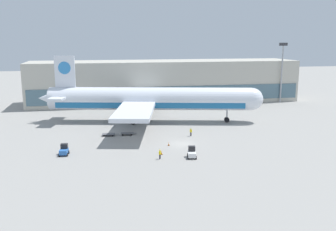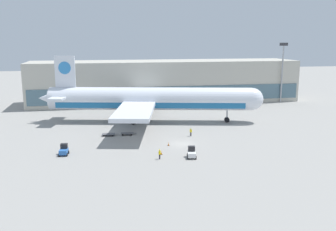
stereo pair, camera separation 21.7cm
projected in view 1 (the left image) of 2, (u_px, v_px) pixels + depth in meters
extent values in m
plane|color=gray|center=(182.00, 144.00, 76.74)|extent=(400.00, 400.00, 0.00)
cube|color=#BCB7A8|center=(165.00, 81.00, 128.13)|extent=(90.00, 18.00, 14.00)
cube|color=slate|center=(170.00, 94.00, 120.02)|extent=(88.20, 0.20, 4.90)
cylinder|color=#9EA0A5|center=(282.00, 74.00, 125.84)|extent=(0.50, 0.50, 19.03)
cube|color=#333338|center=(283.00, 44.00, 123.85)|extent=(2.80, 0.50, 1.00)
cylinder|color=silver|center=(150.00, 99.00, 96.21)|extent=(51.98, 17.25, 5.80)
cube|color=#1E669E|center=(151.00, 104.00, 96.47)|extent=(47.90, 16.21, 1.45)
sphere|color=silver|center=(252.00, 99.00, 95.63)|extent=(5.68, 5.68, 5.68)
cone|color=silver|center=(50.00, 98.00, 96.79)|extent=(7.45, 6.79, 5.51)
cube|color=silver|center=(65.00, 72.00, 95.33)|extent=(5.17, 1.59, 8.00)
cylinder|color=#3384CC|center=(65.00, 68.00, 95.14)|extent=(3.24, 1.25, 3.20)
cube|color=silver|center=(62.00, 96.00, 96.60)|extent=(6.41, 13.48, 0.50)
cube|color=silver|center=(140.00, 101.00, 96.41)|extent=(18.50, 48.58, 0.90)
cylinder|color=#9EA0A5|center=(136.00, 116.00, 86.89)|extent=(4.72, 3.67, 2.80)
cylinder|color=#9EA0A5|center=(144.00, 102.00, 106.65)|extent=(4.72, 3.67, 2.80)
cylinder|color=#9EA0A5|center=(227.00, 112.00, 96.45)|extent=(0.36, 0.36, 4.00)
cylinder|color=black|center=(227.00, 120.00, 96.85)|extent=(1.47, 1.17, 1.30)
cylinder|color=#9EA0A5|center=(133.00, 114.00, 93.85)|extent=(0.36, 0.36, 4.00)
cylinder|color=black|center=(133.00, 122.00, 94.25)|extent=(1.47, 1.17, 1.30)
cylinder|color=#9EA0A5|center=(136.00, 109.00, 100.12)|extent=(0.36, 0.36, 4.00)
cylinder|color=black|center=(136.00, 117.00, 100.52)|extent=(1.47, 1.17, 1.30)
cube|color=#2D66B7|center=(64.00, 151.00, 69.10)|extent=(1.66, 2.45, 0.80)
cube|color=black|center=(64.00, 146.00, 69.57)|extent=(1.34, 1.04, 0.90)
cube|color=black|center=(65.00, 151.00, 70.36)|extent=(1.27, 0.30, 0.24)
cylinder|color=black|center=(61.00, 152.00, 69.91)|extent=(0.31, 0.62, 0.60)
cylinder|color=black|center=(69.00, 152.00, 70.03)|extent=(0.31, 0.62, 0.60)
cylinder|color=black|center=(59.00, 155.00, 68.34)|extent=(0.31, 0.62, 0.60)
cylinder|color=black|center=(67.00, 155.00, 68.46)|extent=(0.31, 0.62, 0.60)
cube|color=silver|center=(192.00, 154.00, 67.50)|extent=(1.84, 2.54, 0.80)
cube|color=black|center=(192.00, 149.00, 67.97)|extent=(1.40, 1.13, 0.90)
cube|color=black|center=(191.00, 154.00, 68.76)|extent=(1.27, 0.41, 0.24)
cylinder|color=black|center=(188.00, 155.00, 68.37)|extent=(0.36, 0.64, 0.60)
cylinder|color=black|center=(195.00, 155.00, 68.37)|extent=(0.36, 0.64, 0.60)
cylinder|color=black|center=(188.00, 158.00, 66.80)|extent=(0.36, 0.64, 0.60)
cylinder|color=black|center=(196.00, 158.00, 66.79)|extent=(0.36, 0.64, 0.60)
cube|color=#56565B|center=(109.00, 134.00, 83.00)|extent=(2.98, 1.86, 0.12)
cube|color=#56565B|center=(117.00, 134.00, 83.12)|extent=(0.90, 0.20, 0.08)
cylinder|color=black|center=(113.00, 134.00, 83.73)|extent=(0.38, 0.19, 0.36)
cylinder|color=black|center=(113.00, 136.00, 82.49)|extent=(0.38, 0.19, 0.36)
cylinder|color=black|center=(104.00, 134.00, 83.61)|extent=(0.38, 0.19, 0.36)
cylinder|color=black|center=(104.00, 136.00, 82.36)|extent=(0.38, 0.19, 0.36)
cube|color=#56565B|center=(127.00, 133.00, 83.79)|extent=(2.98, 1.86, 0.12)
cube|color=#56565B|center=(135.00, 133.00, 83.91)|extent=(0.90, 0.20, 0.08)
cylinder|color=black|center=(132.00, 133.00, 84.52)|extent=(0.38, 0.19, 0.36)
cylinder|color=black|center=(132.00, 135.00, 83.27)|extent=(0.38, 0.19, 0.36)
cylinder|color=black|center=(123.00, 134.00, 84.39)|extent=(0.38, 0.19, 0.36)
cylinder|color=black|center=(123.00, 135.00, 83.15)|extent=(0.38, 0.19, 0.36)
cylinder|color=black|center=(160.00, 157.00, 66.75)|extent=(0.14, 0.14, 0.87)
cylinder|color=black|center=(160.00, 157.00, 66.91)|extent=(0.14, 0.14, 0.87)
cube|color=yellow|center=(160.00, 153.00, 66.68)|extent=(0.41, 0.41, 0.65)
cylinder|color=yellow|center=(159.00, 153.00, 66.48)|extent=(0.09, 0.09, 0.59)
cylinder|color=yellow|center=(161.00, 152.00, 66.87)|extent=(0.09, 0.09, 0.59)
sphere|color=#DBB28E|center=(160.00, 150.00, 66.59)|extent=(0.24, 0.24, 0.24)
sphere|color=yellow|center=(160.00, 150.00, 66.58)|extent=(0.22, 0.22, 0.22)
cylinder|color=black|center=(190.00, 134.00, 82.91)|extent=(0.14, 0.14, 0.85)
cylinder|color=black|center=(191.00, 134.00, 82.79)|extent=(0.14, 0.14, 0.85)
cube|color=yellow|center=(191.00, 131.00, 82.70)|extent=(0.41, 0.41, 0.64)
cylinder|color=yellow|center=(190.00, 131.00, 82.83)|extent=(0.09, 0.09, 0.58)
cylinder|color=yellow|center=(192.00, 131.00, 82.56)|extent=(0.09, 0.09, 0.58)
sphere|color=tan|center=(191.00, 129.00, 82.61)|extent=(0.23, 0.23, 0.23)
sphere|color=yellow|center=(191.00, 129.00, 82.60)|extent=(0.22, 0.22, 0.22)
cube|color=black|center=(169.00, 146.00, 75.46)|extent=(0.40, 0.40, 0.04)
cone|color=orange|center=(169.00, 144.00, 75.39)|extent=(0.32, 0.32, 0.68)
cylinder|color=white|center=(169.00, 144.00, 75.38)|extent=(0.19, 0.19, 0.10)
cube|color=black|center=(162.00, 154.00, 69.58)|extent=(0.40, 0.40, 0.04)
cone|color=orange|center=(161.00, 153.00, 69.51)|extent=(0.32, 0.32, 0.70)
cylinder|color=white|center=(161.00, 152.00, 69.50)|extent=(0.19, 0.19, 0.10)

